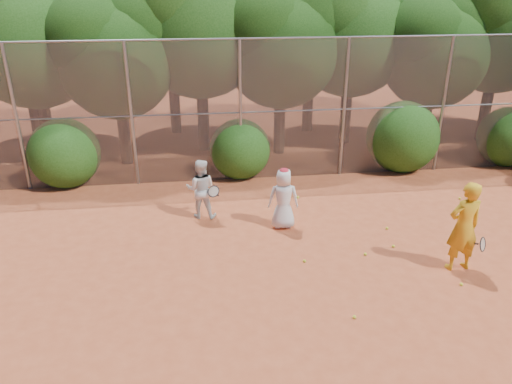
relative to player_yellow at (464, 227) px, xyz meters
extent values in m
plane|color=#A64625|center=(-2.94, -0.59, -0.96)|extent=(80.00, 80.00, 0.00)
cylinder|color=gray|center=(-9.94, 5.41, 1.04)|extent=(0.09, 0.09, 4.00)
cylinder|color=gray|center=(-6.94, 5.41, 1.04)|extent=(0.09, 0.09, 4.00)
cylinder|color=gray|center=(-3.94, 5.41, 1.04)|extent=(0.09, 0.09, 4.00)
cylinder|color=gray|center=(-0.94, 5.41, 1.04)|extent=(0.09, 0.09, 4.00)
cylinder|color=gray|center=(2.06, 5.41, 1.04)|extent=(0.09, 0.09, 4.00)
cylinder|color=gray|center=(-2.94, 5.41, 3.04)|extent=(20.00, 0.05, 0.05)
cylinder|color=gray|center=(-2.94, 5.41, 1.04)|extent=(20.00, 0.04, 0.04)
cube|color=slate|center=(-2.94, 5.41, 1.04)|extent=(20.00, 0.02, 4.00)
cylinder|color=black|center=(-9.94, 7.91, 0.30)|extent=(0.38, 0.38, 2.52)
sphere|color=#1A4611|center=(-9.94, 7.91, 2.77)|extent=(4.03, 4.03, 4.03)
sphere|color=#1A4611|center=(-9.14, 8.32, 3.77)|extent=(3.23, 3.23, 3.23)
cylinder|color=black|center=(-7.44, 7.21, 0.12)|extent=(0.36, 0.36, 2.17)
sphere|color=black|center=(-7.44, 7.21, 2.25)|extent=(3.47, 3.47, 3.47)
sphere|color=black|center=(-6.75, 7.56, 3.12)|extent=(2.78, 2.78, 2.78)
sphere|color=black|center=(-8.05, 6.95, 2.94)|extent=(2.60, 2.60, 2.60)
cylinder|color=black|center=(-4.94, 8.21, 0.37)|extent=(0.39, 0.39, 2.66)
sphere|color=#1A4611|center=(-4.94, 8.21, 2.97)|extent=(4.26, 4.26, 4.26)
sphere|color=#1A4611|center=(-5.69, 7.90, 3.82)|extent=(3.19, 3.19, 3.19)
cylinder|color=black|center=(-2.44, 7.61, 0.17)|extent=(0.37, 0.37, 2.27)
sphere|color=black|center=(-2.44, 7.61, 2.40)|extent=(3.64, 3.64, 3.64)
sphere|color=black|center=(-1.72, 7.98, 3.31)|extent=(2.91, 2.91, 2.91)
sphere|color=black|center=(-3.08, 7.34, 3.13)|extent=(2.73, 2.73, 2.73)
cylinder|color=black|center=(0.06, 8.41, 0.26)|extent=(0.38, 0.38, 2.45)
sphere|color=#1A4611|center=(0.06, 8.41, 2.66)|extent=(3.92, 3.92, 3.92)
sphere|color=#1A4611|center=(0.84, 8.81, 3.64)|extent=(3.14, 3.14, 3.14)
sphere|color=#1A4611|center=(-0.63, 8.12, 3.45)|extent=(2.94, 2.94, 2.94)
cylinder|color=black|center=(2.56, 7.41, 0.09)|extent=(0.36, 0.36, 2.10)
sphere|color=black|center=(2.56, 7.41, 2.14)|extent=(3.36, 3.36, 3.36)
sphere|color=black|center=(3.23, 7.75, 2.98)|extent=(2.69, 2.69, 2.69)
sphere|color=black|center=(1.97, 7.16, 2.82)|extent=(2.52, 2.52, 2.52)
cylinder|color=black|center=(5.06, 8.01, 0.33)|extent=(0.39, 0.39, 2.59)
sphere|color=#1A4611|center=(5.06, 8.01, 2.87)|extent=(4.14, 4.14, 4.14)
sphere|color=#1A4611|center=(4.33, 7.70, 3.70)|extent=(3.11, 3.11, 3.11)
cylinder|color=black|center=(-10.94, 10.21, 0.35)|extent=(0.39, 0.39, 2.62)
sphere|color=#1A4611|center=(-10.94, 10.21, 2.92)|extent=(4.20, 4.20, 4.20)
cylinder|color=black|center=(-5.94, 10.41, 0.44)|extent=(0.40, 0.40, 2.80)
sphere|color=#1A4611|center=(-5.94, 10.41, 3.18)|extent=(4.48, 4.48, 4.48)
cylinder|color=black|center=(-0.94, 10.01, 0.30)|extent=(0.38, 0.38, 2.52)
sphere|color=#1A4611|center=(-0.94, 10.01, 2.77)|extent=(4.03, 4.03, 4.03)
sphere|color=#1A4611|center=(-1.65, 9.71, 3.57)|extent=(3.02, 3.02, 3.02)
cylinder|color=black|center=(3.56, 10.61, 0.40)|extent=(0.40, 0.40, 2.73)
sphere|color=#1A4611|center=(3.56, 10.61, 3.08)|extent=(4.37, 4.37, 4.37)
sphere|color=#1A4611|center=(-8.94, 5.71, 0.04)|extent=(2.00, 2.00, 2.00)
sphere|color=#1A4611|center=(-3.94, 5.71, -0.06)|extent=(1.80, 1.80, 1.80)
sphere|color=#1A4611|center=(1.06, 5.71, 0.14)|extent=(2.20, 2.20, 2.20)
sphere|color=#1A4611|center=(4.56, 5.71, -0.01)|extent=(1.90, 1.90, 1.90)
imported|color=gold|center=(0.00, 0.00, 0.00)|extent=(0.74, 0.53, 1.93)
torus|color=black|center=(0.35, -0.20, -0.31)|extent=(0.29, 0.28, 0.30)
cylinder|color=black|center=(0.21, -0.04, -0.37)|extent=(0.21, 0.23, 0.10)
imported|color=silver|center=(-3.25, 2.26, -0.22)|extent=(0.76, 0.53, 1.48)
ellipsoid|color=red|center=(-3.25, 2.26, 0.48)|extent=(0.22, 0.22, 0.13)
sphere|color=gold|center=(-2.95, 2.06, -0.11)|extent=(0.07, 0.07, 0.07)
imported|color=silver|center=(-5.17, 3.05, -0.21)|extent=(0.82, 0.68, 1.50)
torus|color=black|center=(-4.87, 2.75, -0.16)|extent=(0.37, 0.33, 0.25)
cylinder|color=black|center=(-4.79, 2.90, -0.31)|extent=(0.14, 0.22, 0.20)
sphere|color=gold|center=(-1.71, 0.71, -0.93)|extent=(0.07, 0.07, 0.07)
sphere|color=gold|center=(-0.98, 0.97, -0.93)|extent=(0.07, 0.07, 0.07)
sphere|color=gold|center=(-2.60, -1.34, -0.93)|extent=(0.07, 0.07, 0.07)
sphere|color=gold|center=(-0.21, -0.62, -0.93)|extent=(0.07, 0.07, 0.07)
sphere|color=gold|center=(-3.08, 0.61, -0.93)|extent=(0.07, 0.07, 0.07)
sphere|color=gold|center=(1.75, 3.18, -0.93)|extent=(0.07, 0.07, 0.07)
sphere|color=gold|center=(-0.81, 1.80, -0.93)|extent=(0.07, 0.07, 0.07)
camera|label=1|loc=(-5.22, -8.22, 4.67)|focal=35.00mm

